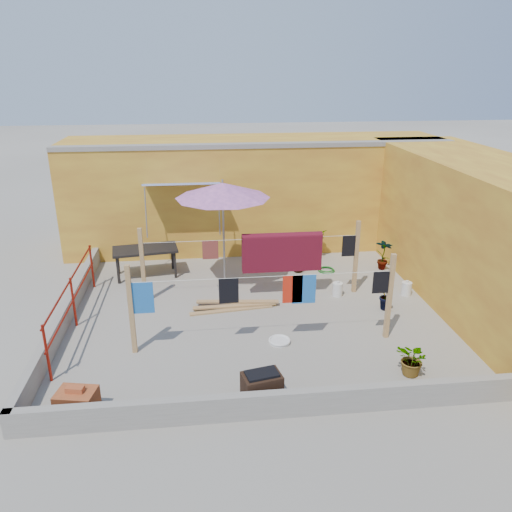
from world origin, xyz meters
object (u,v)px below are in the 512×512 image
brazier (262,388)px  water_jug_a (406,289)px  outdoor_table (145,251)px  plant_back_a (311,244)px  brick_stack (77,403)px  water_jug_b (338,289)px  white_basin (279,341)px  patio_umbrella (223,191)px  green_hose (326,270)px

brazier → water_jug_a: 5.40m
outdoor_table → plant_back_a: bearing=10.2°
brick_stack → water_jug_b: brick_stack is taller
brick_stack → white_basin: bearing=27.4°
white_basin → brazier: bearing=-107.8°
water_jug_a → plant_back_a: plant_back_a is taller
patio_umbrella → water_jug_a: 4.97m
white_basin → green_hose: 3.99m
outdoor_table → brazier: (2.34, -5.58, -0.42)m
green_hose → water_jug_a: bearing=-47.6°
brick_stack → brazier: (2.91, -0.00, 0.05)m
brick_stack → water_jug_b: bearing=36.2°
brazier → plant_back_a: (2.23, 6.40, 0.15)m
brazier → white_basin: (0.58, 1.81, -0.23)m
outdoor_table → brazier: size_ratio=2.50×
patio_umbrella → white_basin: size_ratio=6.14×
outdoor_table → water_jug_a: bearing=-16.8°
patio_umbrella → brick_stack: size_ratio=4.04×
plant_back_a → water_jug_b: bearing=-88.3°
brick_stack → water_jug_a: (6.88, 3.67, -0.06)m
brick_stack → white_basin: size_ratio=1.52×
brick_stack → brazier: size_ratio=0.98×
white_basin → green_hose: bearing=62.5°
brazier → green_hose: bearing=65.6°
water_jug_a → plant_back_a: size_ratio=0.44×
water_jug_b → brazier: bearing=-121.1°
brick_stack → water_jug_a: bearing=28.1°
patio_umbrella → brazier: patio_umbrella is taller
white_basin → plant_back_a: bearing=70.2°
white_basin → plant_back_a: 4.89m
brick_stack → plant_back_a: bearing=51.2°
outdoor_table → water_jug_b: bearing=-20.7°
water_jug_a → plant_back_a: 3.24m
outdoor_table → white_basin: (2.92, -3.77, -0.65)m
water_jug_a → white_basin: bearing=-151.2°
green_hose → white_basin: bearing=-117.5°
outdoor_table → plant_back_a: (4.57, 0.82, -0.27)m
patio_umbrella → white_basin: patio_umbrella is taller
brick_stack → water_jug_a: size_ratio=1.81×
brick_stack → plant_back_a: plant_back_a is taller
brick_stack → green_hose: brick_stack is taller
white_basin → plant_back_a: plant_back_a is taller
brazier → plant_back_a: plant_back_a is taller
water_jug_b → water_jug_a: bearing=-5.1°
patio_umbrella → water_jug_a: patio_umbrella is taller
water_jug_a → green_hose: size_ratio=0.82×
outdoor_table → brick_stack: bearing=-95.9°
brazier → white_basin: 1.92m
patio_umbrella → water_jug_a: size_ratio=7.31×
water_jug_b → green_hose: water_jug_b is taller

